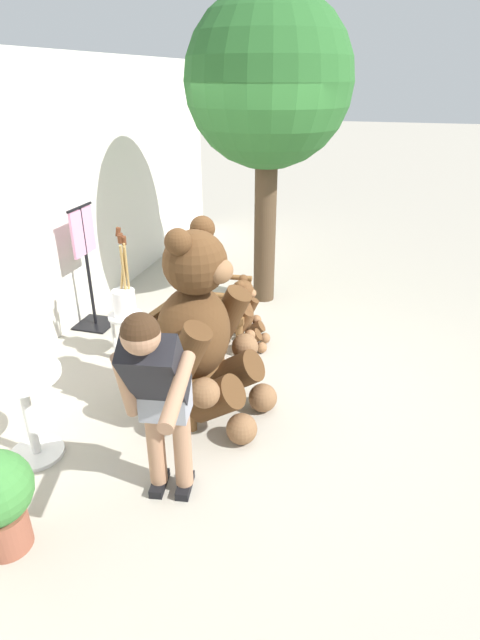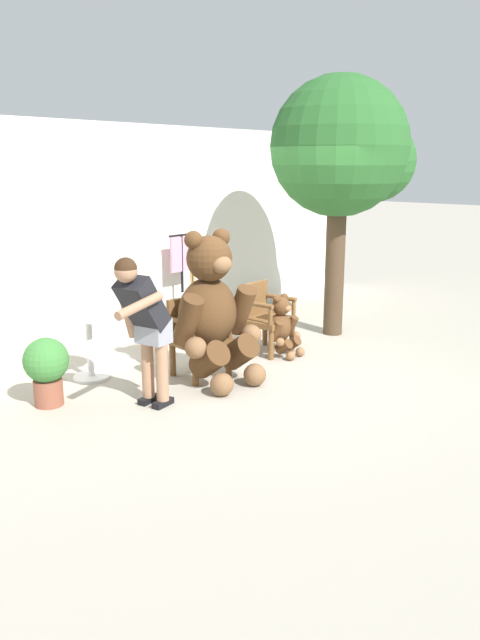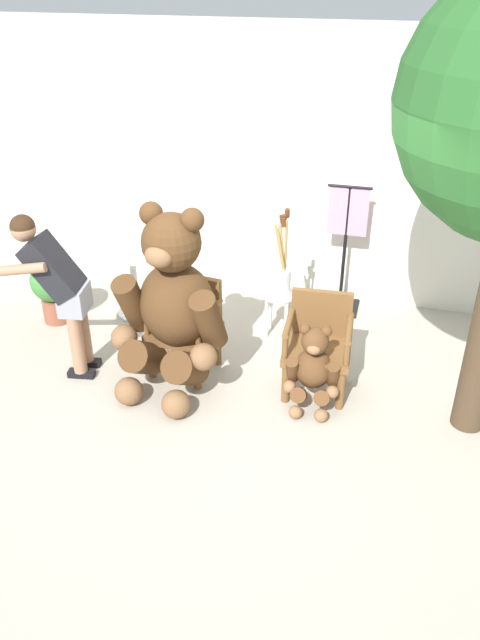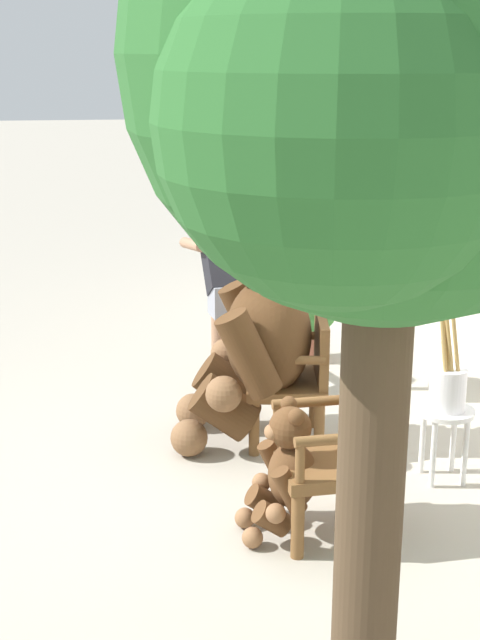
# 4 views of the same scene
# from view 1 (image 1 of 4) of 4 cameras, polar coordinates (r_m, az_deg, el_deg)

# --- Properties ---
(ground_plane) EXTENTS (60.00, 60.00, 0.00)m
(ground_plane) POSITION_cam_1_polar(r_m,az_deg,el_deg) (4.72, 2.41, -6.84)
(ground_plane) COLOR #A8A091
(back_wall) EXTENTS (10.00, 0.16, 2.80)m
(back_wall) POSITION_cam_1_polar(r_m,az_deg,el_deg) (5.19, -24.53, 10.83)
(back_wall) COLOR silver
(back_wall) RESTS_ON ground
(wooden_chair_left) EXTENTS (0.63, 0.59, 0.86)m
(wooden_chair_left) POSITION_cam_1_polar(r_m,az_deg,el_deg) (4.16, -7.47, -4.53)
(wooden_chair_left) COLOR brown
(wooden_chair_left) RESTS_ON ground
(wooden_chair_right) EXTENTS (0.59, 0.55, 0.86)m
(wooden_chair_right) POSITION_cam_1_polar(r_m,az_deg,el_deg) (5.14, -2.50, 1.95)
(wooden_chair_right) COLOR brown
(wooden_chair_right) RESTS_ON ground
(teddy_bear_large) EXTENTS (1.00, 0.99, 1.64)m
(teddy_bear_large) POSITION_cam_1_polar(r_m,az_deg,el_deg) (3.89, -4.22, -0.96)
(teddy_bear_large) COLOR #4C3019
(teddy_bear_large) RESTS_ON ground
(teddy_bear_small) EXTENTS (0.46, 0.44, 0.76)m
(teddy_bear_small) POSITION_cam_1_polar(r_m,az_deg,el_deg) (5.11, 0.56, 0.74)
(teddy_bear_small) COLOR brown
(teddy_bear_small) RESTS_ON ground
(person_visitor) EXTENTS (0.79, 0.56, 1.50)m
(person_visitor) POSITION_cam_1_polar(r_m,az_deg,el_deg) (3.01, -9.31, -7.90)
(person_visitor) COLOR black
(person_visitor) RESTS_ON ground
(white_stool) EXTENTS (0.34, 0.34, 0.46)m
(white_stool) POSITION_cam_1_polar(r_m,az_deg,el_deg) (5.06, -12.83, -0.50)
(white_stool) COLOR white
(white_stool) RESTS_ON ground
(brush_bucket) EXTENTS (0.22, 0.22, 0.87)m
(brush_bucket) POSITION_cam_1_polar(r_m,az_deg,el_deg) (4.94, -13.10, 2.54)
(brush_bucket) COLOR white
(brush_bucket) RESTS_ON white_stool
(round_side_table) EXTENTS (0.56, 0.56, 0.72)m
(round_side_table) POSITION_cam_1_polar(r_m,az_deg,el_deg) (3.93, -23.23, -8.99)
(round_side_table) COLOR white
(round_side_table) RESTS_ON ground
(patio_tree) EXTENTS (1.90, 1.81, 3.42)m
(patio_tree) POSITION_cam_1_polar(r_m,az_deg,el_deg) (5.94, 3.91, 25.01)
(patio_tree) COLOR #473523
(patio_tree) RESTS_ON ground
(clothing_display_stand) EXTENTS (0.44, 0.40, 1.36)m
(clothing_display_stand) POSITION_cam_1_polar(r_m,az_deg,el_deg) (5.68, -17.03, 6.00)
(clothing_display_stand) COLOR black
(clothing_display_stand) RESTS_ON ground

